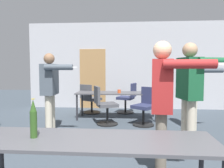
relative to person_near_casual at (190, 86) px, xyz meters
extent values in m
cube|color=#BCBCC1|center=(-1.17, 3.87, 0.39)|extent=(6.69, 0.10, 2.95)
cube|color=#AD7F4C|center=(-2.27, 3.82, -0.06)|extent=(0.90, 0.02, 2.05)
cube|color=#4C4C51|center=(-1.33, -1.71, -0.38)|extent=(2.27, 0.67, 0.03)
cylinder|color=#2D2D33|center=(-2.41, -1.44, -0.74)|extent=(0.05, 0.05, 0.70)
cube|color=#4C4C51|center=(-1.34, 2.25, -0.38)|extent=(2.19, 0.75, 0.03)
cylinder|color=#2D2D33|center=(-2.38, 1.94, -0.74)|extent=(0.05, 0.05, 0.70)
cylinder|color=#2D2D33|center=(-0.31, 1.94, -0.74)|extent=(0.05, 0.05, 0.70)
cylinder|color=#2D2D33|center=(-2.38, 2.57, -0.74)|extent=(0.05, 0.05, 0.70)
cylinder|color=#2D2D33|center=(-0.31, 2.57, -0.74)|extent=(0.05, 0.05, 0.70)
cylinder|color=beige|center=(-0.04, 0.09, -0.65)|extent=(0.14, 0.14, 0.87)
cylinder|color=beige|center=(0.01, -0.10, -0.65)|extent=(0.14, 0.14, 0.87)
cube|color=#195633|center=(-0.02, 0.00, 0.13)|extent=(0.35, 0.50, 0.69)
sphere|color=tan|center=(-0.02, 0.00, 0.59)|extent=(0.24, 0.24, 0.24)
cylinder|color=#195633|center=(-0.08, 0.27, 0.11)|extent=(0.11, 0.11, 0.59)
cylinder|color=#195633|center=(0.34, -0.22, 0.41)|extent=(0.60, 0.24, 0.11)
cylinder|color=slate|center=(-0.58, -0.79, -0.67)|extent=(0.14, 0.14, 0.84)
cylinder|color=slate|center=(-0.60, -0.98, -0.67)|extent=(0.14, 0.14, 0.84)
cube|color=maroon|center=(-0.59, -0.89, 0.08)|extent=(0.29, 0.46, 0.66)
sphere|color=#DBAD89|center=(-0.59, -0.89, 0.52)|extent=(0.23, 0.23, 0.23)
cylinder|color=maroon|center=(-0.56, -0.61, 0.06)|extent=(0.11, 0.11, 0.57)
cylinder|color=maroon|center=(-0.33, -1.19, 0.34)|extent=(0.58, 0.16, 0.11)
cube|color=white|center=(-0.02, -1.22, 0.34)|extent=(0.12, 0.05, 0.03)
cylinder|color=beige|center=(-2.70, 0.93, -0.68)|extent=(0.15, 0.15, 0.83)
cylinder|color=beige|center=(-2.69, 0.73, -0.68)|extent=(0.15, 0.15, 0.83)
cube|color=#4C5660|center=(-2.69, 0.83, 0.06)|extent=(0.29, 0.49, 0.65)
sphere|color=#936B4C|center=(-2.69, 0.83, 0.50)|extent=(0.23, 0.23, 0.23)
cylinder|color=#4C5660|center=(-2.71, 1.13, 0.04)|extent=(0.11, 0.11, 0.56)
cylinder|color=#4C5660|center=(-2.40, 0.55, 0.32)|extent=(0.57, 0.14, 0.11)
cube|color=white|center=(-2.09, 0.56, 0.32)|extent=(0.12, 0.04, 0.03)
cylinder|color=beige|center=(0.41, 1.45, -0.69)|extent=(0.14, 0.14, 0.79)
cylinder|color=beige|center=(0.44, 1.26, -0.69)|extent=(0.14, 0.14, 0.79)
cube|color=#4C5660|center=(0.42, 1.36, 0.01)|extent=(0.33, 0.48, 0.62)
sphere|color=#936B4C|center=(0.42, 1.36, 0.43)|extent=(0.22, 0.22, 0.22)
cylinder|color=#4C5660|center=(0.37, 1.63, -0.01)|extent=(0.11, 0.11, 0.54)
cylinder|color=#4C5660|center=(0.74, 1.14, 0.26)|extent=(0.55, 0.21, 0.11)
cube|color=white|center=(1.03, 1.20, 0.26)|extent=(0.12, 0.06, 0.03)
cylinder|color=black|center=(-1.12, 3.05, -1.07)|extent=(0.52, 0.52, 0.03)
cylinder|color=black|center=(-1.12, 3.05, -0.86)|extent=(0.06, 0.06, 0.40)
cube|color=navy|center=(-1.12, 3.05, -0.62)|extent=(0.58, 0.58, 0.08)
cube|color=navy|center=(-0.87, 2.97, -0.37)|extent=(0.19, 0.43, 0.42)
cylinder|color=black|center=(-1.53, 1.60, -1.07)|extent=(0.52, 0.52, 0.03)
cylinder|color=black|center=(-1.53, 1.60, -0.85)|extent=(0.06, 0.06, 0.42)
cube|color=#4C4C51|center=(-1.53, 1.60, -0.60)|extent=(0.59, 0.59, 0.08)
cube|color=#4C4C51|center=(-1.78, 1.51, -0.35)|extent=(0.21, 0.43, 0.42)
cylinder|color=black|center=(-2.16, 2.93, -1.07)|extent=(0.52, 0.52, 0.03)
cylinder|color=black|center=(-2.16, 2.93, -0.87)|extent=(0.06, 0.06, 0.37)
cube|color=#4C4C51|center=(-2.16, 2.93, -0.65)|extent=(0.63, 0.63, 0.08)
cube|color=#4C4C51|center=(-2.29, 2.71, -0.40)|extent=(0.40, 0.28, 0.42)
cylinder|color=black|center=(-0.65, 1.59, -1.07)|extent=(0.52, 0.52, 0.03)
cylinder|color=black|center=(-0.65, 1.59, -0.86)|extent=(0.06, 0.06, 0.39)
cube|color=navy|center=(-0.65, 1.59, -0.63)|extent=(0.64, 0.64, 0.08)
cube|color=navy|center=(-0.50, 1.80, -0.38)|extent=(0.39, 0.31, 0.42)
cylinder|color=#2D511E|center=(-1.90, -1.72, -0.23)|extent=(0.07, 0.07, 0.25)
cone|color=#2D511E|center=(-1.90, -1.72, -0.05)|extent=(0.06, 0.06, 0.11)
cylinder|color=gold|center=(-1.90, -1.72, 0.01)|extent=(0.03, 0.03, 0.01)
cylinder|color=#E05123|center=(-1.27, 2.11, -0.32)|extent=(0.09, 0.09, 0.09)
camera|label=1|loc=(-1.00, -3.68, 0.29)|focal=35.00mm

